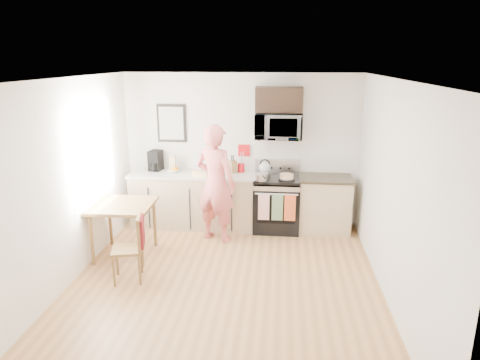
# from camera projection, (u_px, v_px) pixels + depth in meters

# --- Properties ---
(floor) EXTENTS (4.60, 4.60, 0.00)m
(floor) POSITION_uv_depth(u_px,v_px,m) (224.00, 285.00, 5.52)
(floor) COLOR #9B693C
(floor) RESTS_ON ground
(back_wall) EXTENTS (4.00, 0.04, 2.60)m
(back_wall) POSITION_uv_depth(u_px,v_px,m) (241.00, 150.00, 7.36)
(back_wall) COLOR white
(back_wall) RESTS_ON floor
(front_wall) EXTENTS (4.00, 0.04, 2.60)m
(front_wall) POSITION_uv_depth(u_px,v_px,m) (178.00, 287.00, 2.96)
(front_wall) COLOR white
(front_wall) RESTS_ON floor
(left_wall) EXTENTS (0.04, 4.60, 2.60)m
(left_wall) POSITION_uv_depth(u_px,v_px,m) (65.00, 185.00, 5.35)
(left_wall) COLOR white
(left_wall) RESTS_ON floor
(right_wall) EXTENTS (0.04, 4.60, 2.60)m
(right_wall) POSITION_uv_depth(u_px,v_px,m) (393.00, 194.00, 4.97)
(right_wall) COLOR white
(right_wall) RESTS_ON floor
(ceiling) EXTENTS (4.00, 4.60, 0.04)m
(ceiling) POSITION_uv_depth(u_px,v_px,m) (222.00, 79.00, 4.80)
(ceiling) COLOR white
(ceiling) RESTS_ON back_wall
(window) EXTENTS (0.06, 1.40, 1.50)m
(window) POSITION_uv_depth(u_px,v_px,m) (93.00, 152.00, 6.04)
(window) COLOR silver
(window) RESTS_ON left_wall
(cabinet_left) EXTENTS (2.10, 0.60, 0.90)m
(cabinet_left) POSITION_uv_depth(u_px,v_px,m) (194.00, 201.00, 7.38)
(cabinet_left) COLOR tan
(cabinet_left) RESTS_ON floor
(countertop_left) EXTENTS (2.14, 0.64, 0.04)m
(countertop_left) POSITION_uv_depth(u_px,v_px,m) (193.00, 175.00, 7.25)
(countertop_left) COLOR silver
(countertop_left) RESTS_ON cabinet_left
(cabinet_right) EXTENTS (0.84, 0.60, 0.90)m
(cabinet_right) POSITION_uv_depth(u_px,v_px,m) (324.00, 205.00, 7.17)
(cabinet_right) COLOR tan
(cabinet_right) RESTS_ON floor
(countertop_right) EXTENTS (0.88, 0.64, 0.04)m
(countertop_right) POSITION_uv_depth(u_px,v_px,m) (326.00, 178.00, 7.04)
(countertop_right) COLOR black
(countertop_right) RESTS_ON cabinet_right
(range) EXTENTS (0.76, 0.70, 1.16)m
(range) POSITION_uv_depth(u_px,v_px,m) (276.00, 205.00, 7.23)
(range) COLOR black
(range) RESTS_ON floor
(microwave) EXTENTS (0.76, 0.51, 0.42)m
(microwave) POSITION_uv_depth(u_px,v_px,m) (278.00, 126.00, 6.96)
(microwave) COLOR #B1B2B6
(microwave) RESTS_ON back_wall
(upper_cabinet) EXTENTS (0.76, 0.35, 0.40)m
(upper_cabinet) POSITION_uv_depth(u_px,v_px,m) (279.00, 100.00, 6.89)
(upper_cabinet) COLOR black
(upper_cabinet) RESTS_ON back_wall
(wall_art) EXTENTS (0.50, 0.04, 0.65)m
(wall_art) POSITION_uv_depth(u_px,v_px,m) (172.00, 123.00, 7.33)
(wall_art) COLOR black
(wall_art) RESTS_ON back_wall
(wall_trivet) EXTENTS (0.20, 0.02, 0.20)m
(wall_trivet) POSITION_uv_depth(u_px,v_px,m) (244.00, 150.00, 7.34)
(wall_trivet) COLOR red
(wall_trivet) RESTS_ON back_wall
(person) EXTENTS (0.80, 0.68, 1.87)m
(person) POSITION_uv_depth(u_px,v_px,m) (216.00, 184.00, 6.68)
(person) COLOR #C23E35
(person) RESTS_ON floor
(dining_table) EXTENTS (0.85, 0.85, 0.80)m
(dining_table) POSITION_uv_depth(u_px,v_px,m) (123.00, 210.00, 6.18)
(dining_table) COLOR brown
(dining_table) RESTS_ON floor
(chair) EXTENTS (0.49, 0.46, 0.89)m
(chair) POSITION_uv_depth(u_px,v_px,m) (136.00, 239.00, 5.53)
(chair) COLOR brown
(chair) RESTS_ON floor
(knife_block) EXTENTS (0.14, 0.16, 0.21)m
(knife_block) POSITION_uv_depth(u_px,v_px,m) (233.00, 167.00, 7.28)
(knife_block) COLOR brown
(knife_block) RESTS_ON countertop_left
(utensil_crock) EXTENTS (0.12, 0.12, 0.35)m
(utensil_crock) POSITION_uv_depth(u_px,v_px,m) (241.00, 164.00, 7.31)
(utensil_crock) COLOR red
(utensil_crock) RESTS_ON countertop_left
(fruit_bowl) EXTENTS (0.26, 0.26, 0.09)m
(fruit_bowl) POSITION_uv_depth(u_px,v_px,m) (174.00, 170.00, 7.33)
(fruit_bowl) COLOR white
(fruit_bowl) RESTS_ON countertop_left
(milk_carton) EXTENTS (0.12, 0.12, 0.27)m
(milk_carton) POSITION_uv_depth(u_px,v_px,m) (173.00, 164.00, 7.35)
(milk_carton) COLOR tan
(milk_carton) RESTS_ON countertop_left
(coffee_maker) EXTENTS (0.23, 0.31, 0.35)m
(coffee_maker) POSITION_uv_depth(u_px,v_px,m) (155.00, 161.00, 7.41)
(coffee_maker) COLOR black
(coffee_maker) RESTS_ON countertop_left
(bread_bag) EXTENTS (0.30, 0.22, 0.10)m
(bread_bag) POSITION_uv_depth(u_px,v_px,m) (202.00, 174.00, 7.05)
(bread_bag) COLOR #DCB673
(bread_bag) RESTS_ON countertop_left
(cake) EXTENTS (0.27, 0.27, 0.09)m
(cake) POSITION_uv_depth(u_px,v_px,m) (287.00, 177.00, 6.94)
(cake) COLOR black
(cake) RESTS_ON range
(kettle) EXTENTS (0.20, 0.20, 0.25)m
(kettle) POSITION_uv_depth(u_px,v_px,m) (265.00, 167.00, 7.28)
(kettle) COLOR white
(kettle) RESTS_ON range
(pot) EXTENTS (0.22, 0.37, 0.11)m
(pot) POSITION_uv_depth(u_px,v_px,m) (261.00, 177.00, 6.90)
(pot) COLOR #B1B2B6
(pot) RESTS_ON range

